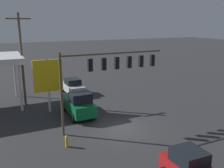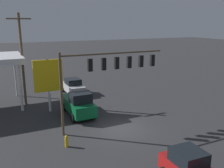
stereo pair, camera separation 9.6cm
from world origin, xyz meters
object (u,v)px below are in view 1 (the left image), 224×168
object	(u,v)px
price_sign	(48,77)
fire_hydrant	(67,141)
sedan_far	(73,86)
traffic_signal_assembly	(109,68)
pickup_parked	(78,104)
utility_pole	(22,58)

from	to	relation	value
price_sign	fire_hydrant	distance (m)	8.51
sedan_far	fire_hydrant	bearing A→B (deg)	-19.90
price_sign	fire_hydrant	size ratio (longest dim) A/B	5.95
traffic_signal_assembly	price_sign	bearing A→B (deg)	-56.48
pickup_parked	fire_hydrant	xyz separation A→B (m)	(2.75, 5.74, -0.67)
utility_pole	pickup_parked	xyz separation A→B (m)	(-4.21, 5.55, -4.00)
traffic_signal_assembly	sedan_far	world-z (taller)	traffic_signal_assembly
price_sign	fire_hydrant	xyz separation A→B (m)	(0.47, 7.90, -3.10)
sedan_far	pickup_parked	xyz separation A→B (m)	(1.68, 7.36, 0.16)
utility_pole	traffic_signal_assembly	bearing A→B (deg)	122.18
utility_pole	sedan_far	world-z (taller)	utility_pole
utility_pole	price_sign	world-z (taller)	utility_pole
price_sign	pickup_parked	xyz separation A→B (m)	(-2.27, 2.17, -2.43)
traffic_signal_assembly	pickup_parked	bearing A→B (deg)	-66.51
sedan_far	utility_pole	bearing A→B (deg)	-74.14
price_sign	utility_pole	bearing A→B (deg)	-60.23
traffic_signal_assembly	price_sign	world-z (taller)	traffic_signal_assembly
price_sign	sedan_far	bearing A→B (deg)	-127.29
pickup_parked	utility_pole	bearing A→B (deg)	-142.99
pickup_parked	price_sign	bearing A→B (deg)	-133.82
utility_pole	price_sign	distance (m)	4.20
price_sign	fire_hydrant	bearing A→B (deg)	86.58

